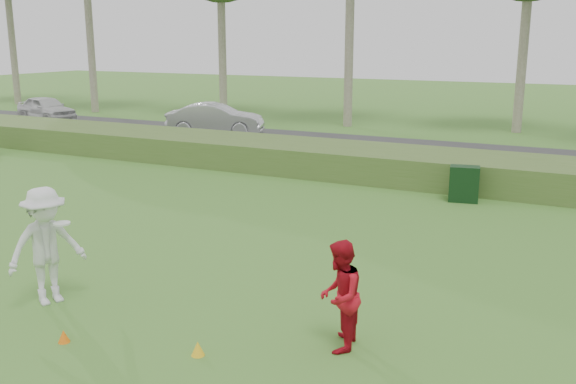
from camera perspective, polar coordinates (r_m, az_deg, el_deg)
The scene contains 10 objects.
ground at distance 10.36m, azimuth -10.05°, elevation -11.73°, with size 120.00×120.00×0.00m, color #387125.
reed_strip at distance 20.66m, azimuth 9.87°, elevation 2.38°, with size 80.00×3.00×0.90m, color #416327.
park_road at distance 25.50m, azimuth 13.06°, elevation 3.37°, with size 80.00×6.00×0.06m, color #2D2D2D.
player_white at distance 11.46m, azimuth -20.69°, elevation -4.52°, with size 1.20×1.49×2.01m.
player_red at distance 9.26m, azimuth 4.62°, elevation -9.19°, with size 0.79×0.62×1.63m, color #B30F1D.
cone_orange at distance 10.25m, azimuth -19.31°, elevation -12.00°, with size 0.17×0.17×0.19m, color orange.
cone_yellow at distance 9.42m, azimuth -8.02°, elevation -13.60°, with size 0.19×0.19×0.21m, color yellow.
utility_cabinet at distance 18.19m, azimuth 15.38°, elevation 0.70°, with size 0.79×0.49×0.98m, color black.
car_left at distance 36.61m, azimuth -20.69°, elevation 6.95°, with size 1.56×3.88×1.32m, color silver.
car_mid at distance 29.57m, azimuth -6.48°, elevation 6.47°, with size 1.52×4.35×1.43m, color #B5B5B9.
Camera 1 is at (5.66, -7.48, 4.39)m, focal length 40.00 mm.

